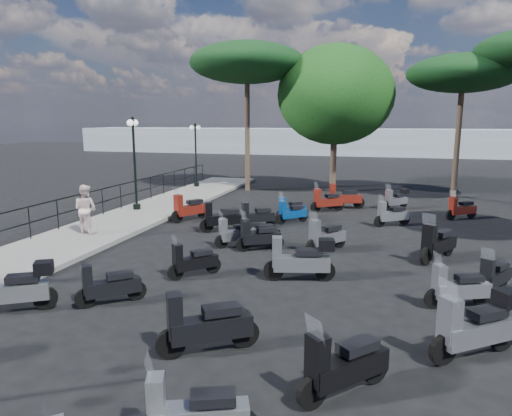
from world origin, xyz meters
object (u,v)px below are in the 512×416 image
(scooter_11, at_px, (327,201))
(scooter_14, at_px, (300,260))
(scooter_28, at_px, (438,244))
(pedestrian_far, at_px, (85,209))
(scooter_20, at_px, (494,276))
(scooter_13, at_px, (206,326))
(pine_0, at_px, (463,74))
(scooter_5, at_px, (189,209))
(scooter_17, at_px, (344,198))
(lamp_post_1, at_px, (134,157))
(scooter_27, at_px, (458,288))
(scooter_2, at_px, (13,288))
(scooter_7, at_px, (193,415))
(scooter_1, at_px, (109,286))
(scooter_10, at_px, (222,219))
(scooter_3, at_px, (236,234))
(scooter_8, at_px, (193,262))
(scooter_4, at_px, (257,216))
(scooter_26, at_px, (476,327))
(scooter_15, at_px, (259,237))
(scooter_16, at_px, (291,213))
(broadleaf_tree, at_px, (335,95))
(scooter_29, at_px, (461,209))
(scooter_31, at_px, (291,209))
(scooter_23, at_px, (396,199))
(scooter_9, at_px, (258,235))
(lamp_post_2, at_px, (196,151))
(scooter_22, at_px, (392,215))
(scooter_21, at_px, (326,237))
(pine_2, at_px, (247,63))

(scooter_11, relative_size, scooter_14, 0.78)
(scooter_11, height_order, scooter_28, scooter_28)
(pedestrian_far, height_order, scooter_20, pedestrian_far)
(scooter_13, bearing_deg, pine_0, -52.43)
(scooter_5, distance_m, scooter_17, 7.25)
(lamp_post_1, height_order, scooter_27, lamp_post_1)
(scooter_2, relative_size, scooter_7, 1.07)
(scooter_1, xyz_separation_m, scooter_28, (7.33, 5.37, 0.09))
(scooter_14, bearing_deg, scooter_10, 25.89)
(pedestrian_far, distance_m, pine_0, 18.97)
(scooter_3, bearing_deg, scooter_8, 134.82)
(scooter_14, bearing_deg, scooter_27, -115.67)
(scooter_4, distance_m, scooter_8, 5.83)
(scooter_26, bearing_deg, scooter_11, -18.79)
(scooter_3, distance_m, scooter_10, 2.08)
(scooter_11, distance_m, scooter_15, 6.92)
(scooter_11, height_order, scooter_27, scooter_11)
(scooter_16, bearing_deg, broadleaf_tree, -49.55)
(pedestrian_far, bearing_deg, scooter_4, -145.44)
(scooter_5, bearing_deg, scooter_29, -132.76)
(scooter_31, distance_m, broadleaf_tree, 9.27)
(pedestrian_far, relative_size, scooter_7, 1.14)
(scooter_2, height_order, scooter_14, scooter_14)
(pedestrian_far, height_order, scooter_13, pedestrian_far)
(scooter_11, bearing_deg, scooter_23, -101.90)
(broadleaf_tree, bearing_deg, scooter_27, -74.33)
(scooter_2, relative_size, scooter_15, 1.16)
(scooter_13, distance_m, scooter_15, 6.50)
(scooter_10, xyz_separation_m, scooter_14, (3.66, -4.38, 0.06))
(scooter_8, bearing_deg, scooter_28, -110.09)
(scooter_3, bearing_deg, scooter_7, 152.71)
(broadleaf_tree, bearing_deg, scooter_3, -97.92)
(scooter_8, distance_m, scooter_10, 4.93)
(scooter_8, bearing_deg, scooter_13, 159.27)
(scooter_13, height_order, scooter_31, scooter_13)
(lamp_post_1, relative_size, scooter_16, 3.41)
(scooter_10, bearing_deg, scooter_26, -166.06)
(scooter_28, bearing_deg, scooter_10, 19.58)
(scooter_2, height_order, scooter_9, scooter_2)
(scooter_13, bearing_deg, scooter_27, -87.04)
(scooter_7, relative_size, scooter_28, 0.92)
(lamp_post_2, height_order, scooter_4, lamp_post_2)
(scooter_15, bearing_deg, scooter_8, 129.76)
(scooter_11, xyz_separation_m, scooter_22, (2.75, -2.20, -0.03))
(scooter_2, bearing_deg, scooter_14, -88.17)
(scooter_21, relative_size, scooter_29, 1.10)
(pine_0, relative_size, pine_2, 0.88)
(scooter_23, bearing_deg, pedestrian_far, 80.93)
(scooter_26, distance_m, scooter_28, 5.70)
(scooter_1, distance_m, scooter_15, 5.42)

